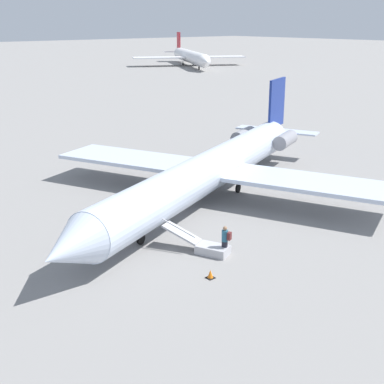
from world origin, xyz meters
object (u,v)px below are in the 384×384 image
boarding_stairs (206,246)px  passenger (225,239)px  airplane_far_right (190,56)px  airplane_main (214,168)px

boarding_stairs → passenger: size_ratio=2.36×
airplane_far_right → passenger: size_ratio=22.52×
boarding_stairs → passenger: bearing=-172.3°
airplane_far_right → boarding_stairs: (82.68, 99.31, -2.28)m
airplane_main → boarding_stairs: (7.19, 7.23, -1.83)m
airplane_main → airplane_far_right: size_ratio=0.84×
airplane_main → boarding_stairs: size_ratio=8.07×
airplane_main → boarding_stairs: airplane_main is taller
airplane_main → airplane_far_right: (-75.49, -92.09, 0.45)m
airplane_main → airplane_far_right: bearing=-151.7°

